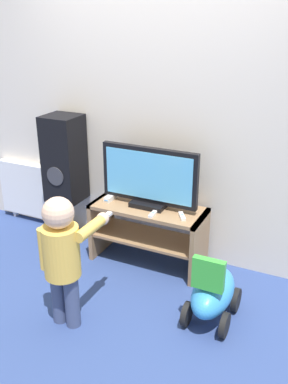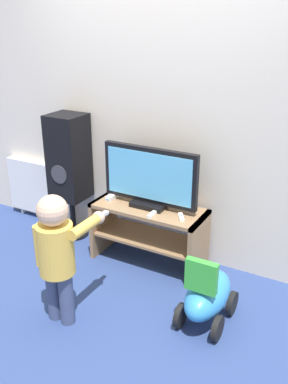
{
  "view_description": "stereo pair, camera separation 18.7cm",
  "coord_description": "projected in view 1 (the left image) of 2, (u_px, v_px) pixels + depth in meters",
  "views": [
    {
      "loc": [
        1.36,
        -2.71,
        2.01
      ],
      "look_at": [
        0.0,
        0.12,
        0.69
      ],
      "focal_mm": 40.0,
      "sensor_mm": 36.0,
      "label": 1
    },
    {
      "loc": [
        1.53,
        -2.62,
        2.01
      ],
      "look_at": [
        0.0,
        0.12,
        0.69
      ],
      "focal_mm": 40.0,
      "sensor_mm": 36.0,
      "label": 2
    }
  ],
  "objects": [
    {
      "name": "radiator",
      "position": [
        34.0,
        191.0,
        4.33
      ],
      "size": [
        0.79,
        0.08,
        0.62
      ],
      "color": "white",
      "rests_on": "ground_plane"
    },
    {
      "name": "remote_secondary",
      "position": [
        153.0,
        214.0,
        3.38
      ],
      "size": [
        0.04,
        0.13,
        0.03
      ],
      "color": "white",
      "rests_on": "tv_stand"
    },
    {
      "name": "wall_back",
      "position": [
        163.0,
        107.0,
        3.47
      ],
      "size": [
        10.0,
        0.06,
        2.6
      ],
      "color": "silver",
      "rests_on": "ground_plane"
    },
    {
      "name": "television",
      "position": [
        149.0,
        178.0,
        3.45
      ],
      "size": [
        0.83,
        0.2,
        0.5
      ],
      "color": "black",
      "rests_on": "tv_stand"
    },
    {
      "name": "game_console",
      "position": [
        111.0,
        197.0,
        3.67
      ],
      "size": [
        0.06,
        0.17,
        0.04
      ],
      "color": "white",
      "rests_on": "tv_stand"
    },
    {
      "name": "child",
      "position": [
        63.0,
        252.0,
        2.79
      ],
      "size": [
        0.36,
        0.53,
        0.95
      ],
      "color": "#3F4C72",
      "rests_on": "ground_plane"
    },
    {
      "name": "remote_primary",
      "position": [
        182.0,
        216.0,
        3.34
      ],
      "size": [
        0.1,
        0.13,
        0.03
      ],
      "color": "white",
      "rests_on": "tv_stand"
    },
    {
      "name": "ground_plane",
      "position": [
        138.0,
        273.0,
        3.57
      ],
      "size": [
        16.0,
        16.0,
        0.0
      ],
      "primitive_type": "plane",
      "color": "navy"
    },
    {
      "name": "ride_on_toy",
      "position": [
        213.0,
        293.0,
        2.97
      ],
      "size": [
        0.31,
        0.55,
        0.56
      ],
      "color": "#338CD1",
      "rests_on": "ground_plane"
    },
    {
      "name": "tv_stand",
      "position": [
        148.0,
        226.0,
        3.61
      ],
      "size": [
        0.95,
        0.4,
        0.52
      ],
      "color": "#93704C",
      "rests_on": "ground_plane"
    },
    {
      "name": "speaker_tower",
      "position": [
        65.0,
        161.0,
        3.85
      ],
      "size": [
        0.31,
        0.31,
        1.19
      ],
      "color": "black",
      "rests_on": "ground_plane"
    }
  ]
}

